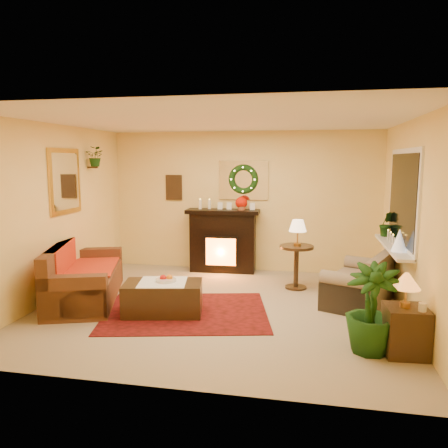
% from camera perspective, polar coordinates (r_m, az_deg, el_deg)
% --- Properties ---
extents(floor, '(5.00, 5.00, 0.00)m').
position_cam_1_polar(floor, '(6.29, -0.63, -10.88)').
color(floor, beige).
rests_on(floor, ground).
extents(ceiling, '(5.00, 5.00, 0.00)m').
position_cam_1_polar(ceiling, '(5.96, -0.67, 13.42)').
color(ceiling, white).
rests_on(ceiling, ground).
extents(wall_back, '(5.00, 5.00, 0.00)m').
position_cam_1_polar(wall_back, '(8.19, 2.56, 2.94)').
color(wall_back, '#EFD88C').
rests_on(wall_back, ground).
extents(wall_front, '(5.00, 5.00, 0.00)m').
position_cam_1_polar(wall_front, '(3.85, -7.50, -3.32)').
color(wall_front, '#EFD88C').
rests_on(wall_front, ground).
extents(wall_left, '(4.50, 4.50, 0.00)m').
position_cam_1_polar(wall_left, '(6.94, -21.29, 1.39)').
color(wall_left, '#EFD88C').
rests_on(wall_left, ground).
extents(wall_right, '(4.50, 4.50, 0.00)m').
position_cam_1_polar(wall_right, '(6.01, 23.40, 0.27)').
color(wall_right, '#EFD88C').
rests_on(wall_right, ground).
extents(area_rug, '(2.50, 2.08, 0.01)m').
position_cam_1_polar(area_rug, '(6.13, -4.99, -11.38)').
color(area_rug, maroon).
rests_on(area_rug, floor).
extents(sofa, '(1.44, 2.14, 0.84)m').
position_cam_1_polar(sofa, '(6.85, -17.63, -5.93)').
color(sofa, '#4E3215').
rests_on(sofa, floor).
extents(red_throw, '(0.76, 1.23, 0.02)m').
position_cam_1_polar(red_throw, '(7.00, -17.13, -5.39)').
color(red_throw, red).
rests_on(red_throw, sofa).
extents(fireplace, '(1.21, 0.43, 1.10)m').
position_cam_1_polar(fireplace, '(8.15, -0.13, -2.41)').
color(fireplace, black).
rests_on(fireplace, floor).
extents(poinsettia, '(0.22, 0.22, 0.22)m').
position_cam_1_polar(poinsettia, '(7.99, 2.28, 2.80)').
color(poinsettia, red).
rests_on(poinsettia, fireplace).
extents(mantel_candle_a, '(0.06, 0.06, 0.18)m').
position_cam_1_polar(mantel_candle_a, '(8.09, -3.13, 2.58)').
color(mantel_candle_a, white).
rests_on(mantel_candle_a, fireplace).
extents(mantel_candle_b, '(0.06, 0.06, 0.17)m').
position_cam_1_polar(mantel_candle_b, '(8.07, -1.92, 2.57)').
color(mantel_candle_b, white).
rests_on(mantel_candle_b, fireplace).
extents(mantel_mirror, '(0.92, 0.02, 0.72)m').
position_cam_1_polar(mantel_mirror, '(8.15, 2.56, 5.73)').
color(mantel_mirror, white).
rests_on(mantel_mirror, wall_back).
extents(wreath, '(0.55, 0.11, 0.55)m').
position_cam_1_polar(wreath, '(8.11, 2.52, 5.85)').
color(wreath, '#194719').
rests_on(wreath, wall_back).
extents(wall_art, '(0.32, 0.03, 0.48)m').
position_cam_1_polar(wall_art, '(8.46, -6.55, 4.76)').
color(wall_art, '#381E11').
rests_on(wall_art, wall_back).
extents(gold_mirror, '(0.03, 0.84, 1.00)m').
position_cam_1_polar(gold_mirror, '(7.15, -20.06, 5.26)').
color(gold_mirror, gold).
rests_on(gold_mirror, wall_left).
extents(hanging_plant, '(0.33, 0.28, 0.36)m').
position_cam_1_polar(hanging_plant, '(7.73, -16.37, 7.26)').
color(hanging_plant, '#194719').
rests_on(hanging_plant, wall_left).
extents(loveseat, '(1.19, 1.50, 0.76)m').
position_cam_1_polar(loveseat, '(6.67, 17.33, -6.37)').
color(loveseat, '#AEA28E').
rests_on(loveseat, floor).
extents(window_frame, '(0.03, 1.86, 1.36)m').
position_cam_1_polar(window_frame, '(6.51, 22.38, 3.12)').
color(window_frame, white).
rests_on(window_frame, wall_right).
extents(window_glass, '(0.02, 1.70, 1.22)m').
position_cam_1_polar(window_glass, '(6.51, 22.25, 3.13)').
color(window_glass, black).
rests_on(window_glass, wall_right).
extents(window_sill, '(0.22, 1.86, 0.04)m').
position_cam_1_polar(window_sill, '(6.58, 21.16, -2.74)').
color(window_sill, white).
rests_on(window_sill, wall_right).
extents(mini_tree, '(0.19, 0.19, 0.29)m').
position_cam_1_polar(mini_tree, '(6.12, 21.92, -1.97)').
color(mini_tree, white).
rests_on(mini_tree, window_sill).
extents(sill_plant, '(0.28, 0.23, 0.52)m').
position_cam_1_polar(sill_plant, '(7.25, 20.47, -0.01)').
color(sill_plant, '#184919').
rests_on(sill_plant, window_sill).
extents(side_table_round, '(0.59, 0.59, 0.71)m').
position_cam_1_polar(side_table_round, '(7.21, 9.40, -5.79)').
color(side_table_round, '#3D160D').
rests_on(side_table_round, floor).
extents(lamp_cream, '(0.28, 0.28, 0.43)m').
position_cam_1_polar(lamp_cream, '(7.07, 9.58, -1.48)').
color(lamp_cream, beige).
rests_on(lamp_cream, side_table_round).
extents(end_table_square, '(0.46, 0.46, 0.53)m').
position_cam_1_polar(end_table_square, '(5.18, 22.61, -12.69)').
color(end_table_square, black).
rests_on(end_table_square, floor).
extents(lamp_tiffany, '(0.29, 0.29, 0.43)m').
position_cam_1_polar(lamp_tiffany, '(5.02, 22.68, -7.66)').
color(lamp_tiffany, '#F8A732').
rests_on(lamp_tiffany, end_table_square).
extents(coffee_table, '(1.13, 0.76, 0.44)m').
position_cam_1_polar(coffee_table, '(6.05, -7.97, -9.66)').
color(coffee_table, black).
rests_on(coffee_table, floor).
extents(fruit_bowl, '(0.28, 0.28, 0.06)m').
position_cam_1_polar(fruit_bowl, '(6.00, -7.59, -7.40)').
color(fruit_bowl, silver).
rests_on(fruit_bowl, coffee_table).
extents(floor_palm, '(1.95, 1.95, 2.94)m').
position_cam_1_polar(floor_palm, '(5.05, 18.65, -10.84)').
color(floor_palm, black).
rests_on(floor_palm, floor).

